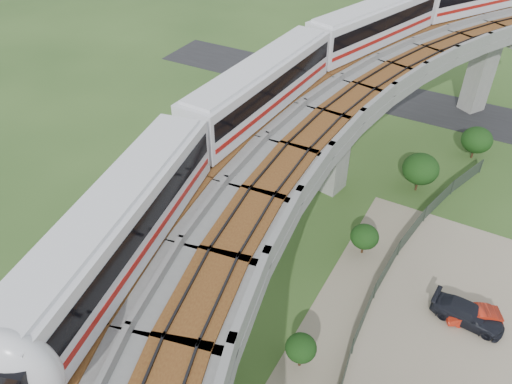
% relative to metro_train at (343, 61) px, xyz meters
% --- Properties ---
extents(ground, '(160.00, 160.00, 0.00)m').
position_rel_metro_train_xyz_m(ground, '(-1.11, -9.51, -12.31)').
color(ground, '#314F1F').
rests_on(ground, ground).
extents(dirt_lot, '(18.00, 26.00, 0.04)m').
position_rel_metro_train_xyz_m(dirt_lot, '(12.89, -11.51, -12.29)').
color(dirt_lot, gray).
rests_on(dirt_lot, ground).
extents(asphalt_road, '(60.00, 8.00, 0.03)m').
position_rel_metro_train_xyz_m(asphalt_road, '(-1.11, 20.49, -12.29)').
color(asphalt_road, '#232326').
rests_on(asphalt_road, ground).
extents(viaduct, '(19.58, 73.98, 11.40)m').
position_rel_metro_train_xyz_m(viaduct, '(2.73, -9.51, -3.26)').
color(viaduct, '#99968E').
rests_on(viaduct, ground).
extents(metro_train, '(15.88, 60.51, 3.64)m').
position_rel_metro_train_xyz_m(metro_train, '(0.00, 0.00, 0.00)').
color(metro_train, silver).
rests_on(metro_train, ground).
extents(fence, '(3.87, 38.73, 1.50)m').
position_rel_metro_train_xyz_m(fence, '(8.64, -9.51, -11.56)').
color(fence, '#2D382D').
rests_on(fence, ground).
extents(tree_0, '(2.87, 2.87, 3.24)m').
position_rel_metro_train_xyz_m(tree_0, '(10.01, 12.03, -10.30)').
color(tree_0, '#382314').
rests_on(tree_0, ground).
extents(tree_1, '(3.14, 3.14, 3.62)m').
position_rel_metro_train_xyz_m(tree_1, '(6.63, 4.25, -10.02)').
color(tree_1, '#382314').
rests_on(tree_1, ground).
extents(tree_2, '(2.14, 2.14, 2.58)m').
position_rel_metro_train_xyz_m(tree_2, '(5.13, -5.62, -10.64)').
color(tree_2, '#382314').
rests_on(tree_2, ground).
extents(tree_3, '(1.89, 1.89, 2.57)m').
position_rel_metro_train_xyz_m(tree_3, '(5.10, -16.76, -10.55)').
color(tree_3, '#382314').
rests_on(tree_3, ground).
extents(car_red, '(3.69, 2.77, 1.16)m').
position_rel_metro_train_xyz_m(car_red, '(13.66, -8.21, -11.69)').
color(car_red, '#B22210').
rests_on(car_red, dirt_lot).
extents(car_dark, '(4.81, 2.26, 1.36)m').
position_rel_metro_train_xyz_m(car_dark, '(13.31, -8.37, -11.59)').
color(car_dark, black).
rests_on(car_dark, dirt_lot).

